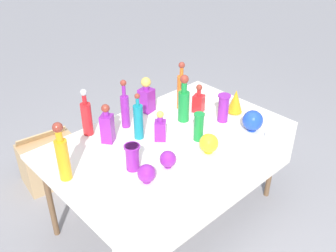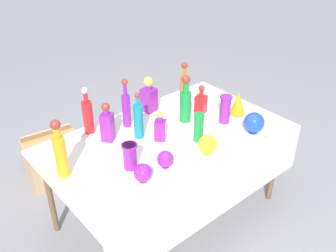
{
  "view_description": "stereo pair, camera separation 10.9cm",
  "coord_description": "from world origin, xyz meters",
  "px_view_note": "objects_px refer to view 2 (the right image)",
  "views": [
    {
      "loc": [
        -1.58,
        -1.69,
        2.27
      ],
      "look_at": [
        0.0,
        0.0,
        0.86
      ],
      "focal_mm": 40.0,
      "sensor_mm": 36.0,
      "label": 1
    },
    {
      "loc": [
        -1.5,
        -1.76,
        2.27
      ],
      "look_at": [
        0.0,
        0.0,
        0.86
      ],
      "focal_mm": 40.0,
      "sensor_mm": 36.0,
      "label": 2
    }
  ],
  "objects_px": {
    "slender_vase_0": "(199,127)",
    "fluted_vase_0": "(238,103)",
    "slender_vase_1": "(130,155)",
    "square_decanter_3": "(107,124)",
    "square_decanter_0": "(201,102)",
    "round_bowl_3": "(254,123)",
    "square_decanter_2": "(160,128)",
    "tall_bottle_0": "(185,102)",
    "slender_vase_2": "(225,109)",
    "tall_bottle_2": "(139,120)",
    "round_bowl_2": "(165,159)",
    "tall_bottle_4": "(126,107)",
    "cardboard_box_behind_left": "(55,159)",
    "round_bowl_1": "(208,144)",
    "tall_bottle_5": "(60,152)",
    "round_bowl_0": "(143,173)",
    "square_decanter_1": "(149,96)",
    "tall_bottle_1": "(184,90)",
    "tall_bottle_3": "(88,114)"
  },
  "relations": [
    {
      "from": "tall_bottle_2",
      "to": "tall_bottle_3",
      "type": "xyz_separation_m",
      "value": [
        -0.24,
        0.3,
        0.0
      ]
    },
    {
      "from": "square_decanter_2",
      "to": "round_bowl_0",
      "type": "distance_m",
      "value": 0.49
    },
    {
      "from": "tall_bottle_2",
      "to": "slender_vase_1",
      "type": "height_order",
      "value": "tall_bottle_2"
    },
    {
      "from": "slender_vase_2",
      "to": "tall_bottle_3",
      "type": "bearing_deg",
      "value": 147.5
    },
    {
      "from": "tall_bottle_1",
      "to": "tall_bottle_0",
      "type": "bearing_deg",
      "value": -129.26
    },
    {
      "from": "slender_vase_0",
      "to": "fluted_vase_0",
      "type": "distance_m",
      "value": 0.52
    },
    {
      "from": "tall_bottle_0",
      "to": "tall_bottle_1",
      "type": "xyz_separation_m",
      "value": [
        0.13,
        0.16,
        0.01
      ]
    },
    {
      "from": "tall_bottle_5",
      "to": "slender_vase_2",
      "type": "xyz_separation_m",
      "value": [
        1.27,
        -0.21,
        -0.06
      ]
    },
    {
      "from": "tall_bottle_4",
      "to": "slender_vase_0",
      "type": "relative_size",
      "value": 1.81
    },
    {
      "from": "round_bowl_0",
      "to": "round_bowl_2",
      "type": "distance_m",
      "value": 0.2
    },
    {
      "from": "fluted_vase_0",
      "to": "square_decanter_1",
      "type": "bearing_deg",
      "value": 134.41
    },
    {
      "from": "tall_bottle_1",
      "to": "tall_bottle_5",
      "type": "distance_m",
      "value": 1.19
    },
    {
      "from": "slender_vase_0",
      "to": "round_bowl_0",
      "type": "xyz_separation_m",
      "value": [
        -0.58,
        -0.11,
        -0.05
      ]
    },
    {
      "from": "tall_bottle_4",
      "to": "square_decanter_2",
      "type": "bearing_deg",
      "value": -77.28
    },
    {
      "from": "tall_bottle_0",
      "to": "slender_vase_2",
      "type": "height_order",
      "value": "tall_bottle_0"
    },
    {
      "from": "round_bowl_2",
      "to": "cardboard_box_behind_left",
      "type": "height_order",
      "value": "round_bowl_2"
    },
    {
      "from": "tall_bottle_1",
      "to": "square_decanter_0",
      "type": "height_order",
      "value": "tall_bottle_1"
    },
    {
      "from": "square_decanter_2",
      "to": "square_decanter_3",
      "type": "xyz_separation_m",
      "value": [
        -0.29,
        0.24,
        0.03
      ]
    },
    {
      "from": "tall_bottle_5",
      "to": "square_decanter_2",
      "type": "xyz_separation_m",
      "value": [
        0.73,
        -0.08,
        -0.08
      ]
    },
    {
      "from": "cardboard_box_behind_left",
      "to": "tall_bottle_1",
      "type": "bearing_deg",
      "value": -42.71
    },
    {
      "from": "square_decanter_0",
      "to": "square_decanter_2",
      "type": "relative_size",
      "value": 1.03
    },
    {
      "from": "tall_bottle_3",
      "to": "cardboard_box_behind_left",
      "type": "xyz_separation_m",
      "value": [
        -0.08,
        0.62,
        -0.71
      ]
    },
    {
      "from": "tall_bottle_0",
      "to": "square_decanter_3",
      "type": "relative_size",
      "value": 1.29
    },
    {
      "from": "tall_bottle_2",
      "to": "cardboard_box_behind_left",
      "type": "relative_size",
      "value": 0.66
    },
    {
      "from": "tall_bottle_1",
      "to": "tall_bottle_4",
      "type": "height_order",
      "value": "tall_bottle_1"
    },
    {
      "from": "slender_vase_2",
      "to": "fluted_vase_0",
      "type": "height_order",
      "value": "slender_vase_2"
    },
    {
      "from": "tall_bottle_5",
      "to": "square_decanter_0",
      "type": "bearing_deg",
      "value": 1.06
    },
    {
      "from": "square_decanter_3",
      "to": "slender_vase_2",
      "type": "height_order",
      "value": "square_decanter_3"
    },
    {
      "from": "slender_vase_0",
      "to": "round_bowl_3",
      "type": "height_order",
      "value": "slender_vase_0"
    },
    {
      "from": "tall_bottle_2",
      "to": "square_decanter_3",
      "type": "relative_size",
      "value": 1.19
    },
    {
      "from": "tall_bottle_4",
      "to": "round_bowl_3",
      "type": "relative_size",
      "value": 2.4
    },
    {
      "from": "slender_vase_1",
      "to": "tall_bottle_2",
      "type": "bearing_deg",
      "value": 44.65
    },
    {
      "from": "slender_vase_0",
      "to": "cardboard_box_behind_left",
      "type": "distance_m",
      "value": 1.54
    },
    {
      "from": "slender_vase_1",
      "to": "square_decanter_3",
      "type": "bearing_deg",
      "value": 79.26
    },
    {
      "from": "tall_bottle_4",
      "to": "round_bowl_2",
      "type": "xyz_separation_m",
      "value": [
        -0.11,
        -0.6,
        -0.1
      ]
    },
    {
      "from": "tall_bottle_2",
      "to": "round_bowl_2",
      "type": "bearing_deg",
      "value": -102.11
    },
    {
      "from": "tall_bottle_1",
      "to": "tall_bottle_5",
      "type": "bearing_deg",
      "value": -172.14
    },
    {
      "from": "square_decanter_3",
      "to": "tall_bottle_0",
      "type": "bearing_deg",
      "value": -14.42
    },
    {
      "from": "square_decanter_2",
      "to": "cardboard_box_behind_left",
      "type": "height_order",
      "value": "square_decanter_2"
    },
    {
      "from": "square_decanter_0",
      "to": "round_bowl_3",
      "type": "height_order",
      "value": "square_decanter_0"
    },
    {
      "from": "tall_bottle_2",
      "to": "round_bowl_1",
      "type": "xyz_separation_m",
      "value": [
        0.23,
        -0.47,
        -0.07
      ]
    },
    {
      "from": "round_bowl_0",
      "to": "fluted_vase_0",
      "type": "bearing_deg",
      "value": 9.27
    },
    {
      "from": "tall_bottle_0",
      "to": "round_bowl_1",
      "type": "relative_size",
      "value": 2.74
    },
    {
      "from": "tall_bottle_5",
      "to": "round_bowl_3",
      "type": "bearing_deg",
      "value": -19.08
    },
    {
      "from": "tall_bottle_0",
      "to": "tall_bottle_1",
      "type": "distance_m",
      "value": 0.2
    },
    {
      "from": "square_decanter_1",
      "to": "slender_vase_0",
      "type": "distance_m",
      "value": 0.59
    },
    {
      "from": "square_decanter_0",
      "to": "square_decanter_3",
      "type": "relative_size",
      "value": 0.8
    },
    {
      "from": "tall_bottle_5",
      "to": "round_bowl_1",
      "type": "height_order",
      "value": "tall_bottle_5"
    },
    {
      "from": "slender_vase_1",
      "to": "round_bowl_2",
      "type": "xyz_separation_m",
      "value": [
        0.18,
        -0.14,
        -0.03
      ]
    },
    {
      "from": "square_decanter_2",
      "to": "square_decanter_3",
      "type": "distance_m",
      "value": 0.38
    }
  ]
}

